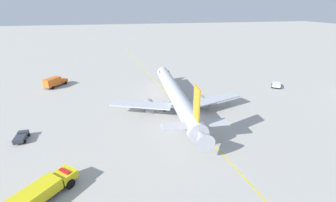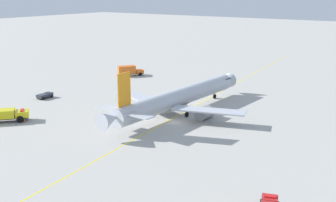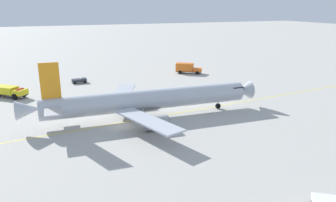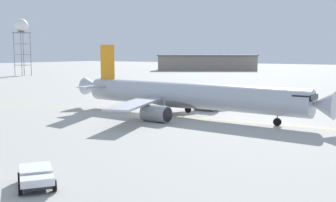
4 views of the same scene
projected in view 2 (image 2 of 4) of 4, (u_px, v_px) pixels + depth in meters
The scene contains 7 objects.
ground_plane at pixel (176, 122), 83.36m from camera, with size 600.00×600.00×0.00m, color #ADAAA3.
airliner_main at pixel (178, 99), 88.55m from camera, with size 44.88×32.88×11.29m.
fire_tender_truck at pixel (0, 115), 82.69m from camera, with size 9.43×8.90×2.50m.
catering_truck_truck at pixel (129, 70), 127.12m from camera, with size 7.80×6.43×3.10m.
baggage_truck_truck at pixel (45, 95), 101.07m from camera, with size 3.92×2.20×1.22m.
taxiway_centreline at pixel (185, 111), 90.42m from camera, with size 181.47×18.31×0.01m.
safety_cone_near at pixel (24, 121), 83.12m from camera, with size 0.36×0.36×0.55m.
Camera 2 is at (66.34, 43.78, 25.49)m, focal length 44.77 mm.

